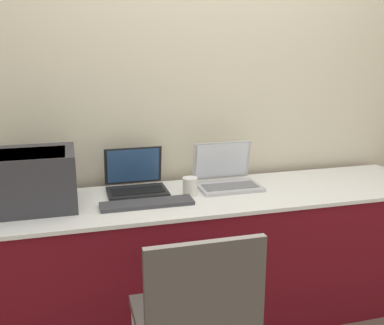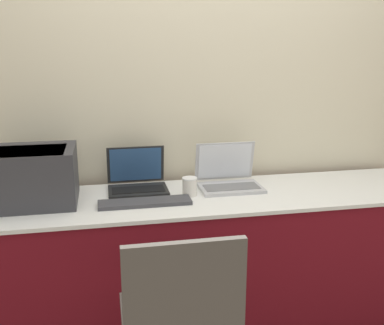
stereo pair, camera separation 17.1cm
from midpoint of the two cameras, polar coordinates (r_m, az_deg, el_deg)
wall_back at (r=2.74m, az=-1.33°, el=9.44°), size 8.00×0.05×2.60m
table at (r=2.63m, az=0.93°, el=-11.81°), size 2.55×0.62×0.75m
printer at (r=2.41m, az=-21.76°, el=-1.81°), size 0.44×0.37×0.29m
laptop_left at (r=2.55m, az=-9.06°, el=-2.47°), size 0.33×0.27×0.24m
laptop_right at (r=2.61m, az=2.54°, el=-1.86°), size 0.35×0.29×0.25m
external_keyboard at (r=2.33m, az=-7.84°, el=-5.21°), size 0.48×0.12×0.02m
coffee_cup at (r=2.45m, az=-2.28°, el=-3.08°), size 0.08×0.08×0.10m
chair at (r=1.80m, az=-2.45°, el=-19.12°), size 0.43×0.45×0.92m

